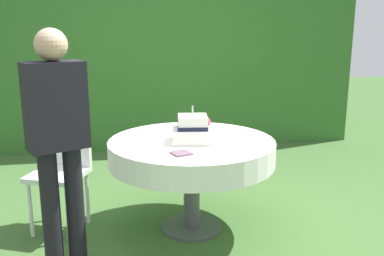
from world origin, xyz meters
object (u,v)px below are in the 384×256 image
object	(u,v)px
wedding_cake	(193,130)
serving_plate_far	(231,142)
cake_table	(192,152)
standing_person	(58,136)
serving_plate_near	(258,145)
garden_chair	(62,163)
napkin_stack	(181,153)

from	to	relation	value
wedding_cake	serving_plate_far	xyz separation A→B (m)	(0.28, -0.11, -0.08)
cake_table	standing_person	size ratio (longest dim) A/B	0.81
cake_table	wedding_cake	world-z (taller)	wedding_cake
wedding_cake	standing_person	world-z (taller)	standing_person
serving_plate_near	garden_chair	xyz separation A→B (m)	(-1.48, 0.46, -0.21)
serving_plate_far	standing_person	distance (m)	1.27
garden_chair	standing_person	world-z (taller)	standing_person
standing_person	garden_chair	bearing A→B (deg)	96.98
garden_chair	cake_table	bearing A→B (deg)	-12.16
cake_table	napkin_stack	world-z (taller)	napkin_stack
wedding_cake	garden_chair	size ratio (longest dim) A/B	0.39
cake_table	standing_person	world-z (taller)	standing_person
wedding_cake	serving_plate_near	size ratio (longest dim) A/B	2.36
wedding_cake	garden_chair	world-z (taller)	wedding_cake
cake_table	napkin_stack	xyz separation A→B (m)	(-0.14, -0.37, 0.11)
standing_person	napkin_stack	bearing A→B (deg)	6.22
serving_plate_near	wedding_cake	bearing A→B (deg)	155.80
serving_plate_near	serving_plate_far	size ratio (longest dim) A/B	1.24
wedding_cake	serving_plate_near	world-z (taller)	wedding_cake
wedding_cake	serving_plate_far	world-z (taller)	wedding_cake
serving_plate_far	garden_chair	bearing A→B (deg)	164.42
serving_plate_near	napkin_stack	distance (m)	0.61
garden_chair	serving_plate_near	bearing A→B (deg)	-17.29
garden_chair	standing_person	xyz separation A→B (m)	(0.08, -0.67, 0.39)
cake_table	wedding_cake	bearing A→B (deg)	-86.27
serving_plate_far	standing_person	xyz separation A→B (m)	(-1.22, -0.31, 0.18)
serving_plate_near	serving_plate_far	distance (m)	0.20
serving_plate_near	serving_plate_far	world-z (taller)	same
napkin_stack	wedding_cake	bearing A→B (deg)	67.47
napkin_stack	serving_plate_near	bearing A→B (deg)	12.04
cake_table	serving_plate_far	xyz separation A→B (m)	(0.28, -0.14, 0.11)
serving_plate_near	napkin_stack	world-z (taller)	same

